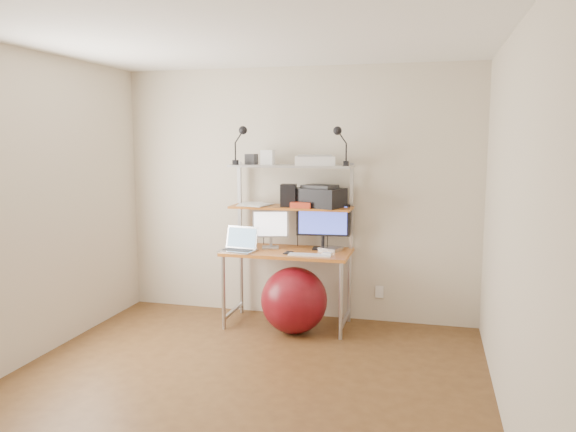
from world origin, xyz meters
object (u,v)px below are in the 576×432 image
object	(u,v)px
printer	(320,197)
exercise_ball	(294,300)
laptop	(240,246)
monitor_silver	(271,227)
monitor_black	(323,223)

from	to	relation	value
printer	exercise_ball	world-z (taller)	printer
laptop	printer	xyz separation A→B (m)	(0.72, 0.27, 0.46)
monitor_silver	laptop	size ratio (longest dim) A/B	1.10
laptop	monitor_black	bearing A→B (deg)	29.55
monitor_black	monitor_silver	bearing A→B (deg)	-176.95
laptop	exercise_ball	xyz separation A→B (m)	(0.55, -0.06, -0.48)
monitor_black	exercise_ball	distance (m)	0.80
monitor_black	laptop	xyz separation A→B (m)	(-0.75, -0.28, -0.21)
printer	exercise_ball	xyz separation A→B (m)	(-0.17, -0.33, -0.94)
monitor_silver	printer	size ratio (longest dim) A/B	0.76
laptop	printer	distance (m)	0.90
laptop	monitor_silver	bearing A→B (deg)	49.66
monitor_silver	printer	xyz separation A→B (m)	(0.47, 0.06, 0.30)
printer	exercise_ball	distance (m)	1.01
laptop	exercise_ball	bearing A→B (deg)	2.80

